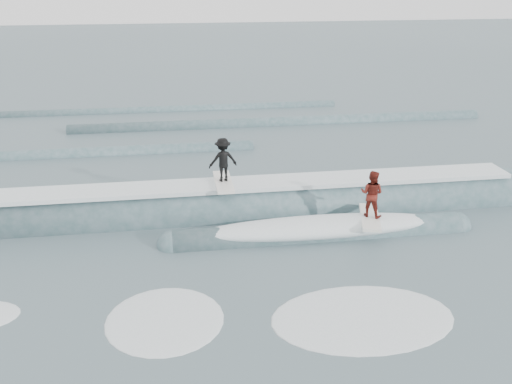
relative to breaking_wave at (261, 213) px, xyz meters
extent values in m
plane|color=#3C5057|center=(-0.26, -6.34, -0.05)|extent=(160.00, 160.00, 0.00)
cylinder|color=#335356|center=(-0.26, 0.32, -0.05)|extent=(21.89, 1.87, 1.87)
cylinder|color=#335356|center=(1.54, -1.88, -0.05)|extent=(9.00, 0.95, 0.95)
sphere|color=#335356|center=(-2.96, -1.88, -0.05)|extent=(0.95, 0.95, 0.95)
sphere|color=#335356|center=(6.04, -1.88, -0.05)|extent=(0.95, 0.95, 0.95)
cube|color=white|center=(-0.26, 0.32, 0.96)|extent=(18.00, 1.30, 0.14)
ellipsoid|color=white|center=(1.54, -1.88, 0.25)|extent=(7.60, 1.30, 0.60)
cube|color=white|center=(-1.20, 0.32, 1.08)|extent=(0.56, 2.00, 0.10)
imported|color=black|center=(-1.20, 0.32, 1.86)|extent=(1.01, 0.69, 1.45)
cube|color=white|center=(3.13, -1.88, 0.48)|extent=(1.06, 2.07, 0.10)
imported|color=#5B1811|center=(3.13, -1.88, 1.26)|extent=(0.90, 0.87, 1.47)
ellipsoid|color=white|center=(1.41, -6.37, -0.05)|extent=(3.85, 2.63, 0.10)
ellipsoid|color=white|center=(-3.22, -5.73, -0.05)|extent=(3.40, 2.32, 0.10)
cylinder|color=#335356|center=(-10.13, 7.66, -0.05)|extent=(22.00, 0.70, 0.70)
cylinder|color=#335356|center=(3.02, 11.66, -0.05)|extent=(22.00, 0.80, 0.80)
cylinder|color=#335356|center=(-3.97, 15.66, -0.05)|extent=(22.00, 0.60, 0.60)
camera|label=1|loc=(-2.83, -17.30, 7.65)|focal=40.00mm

